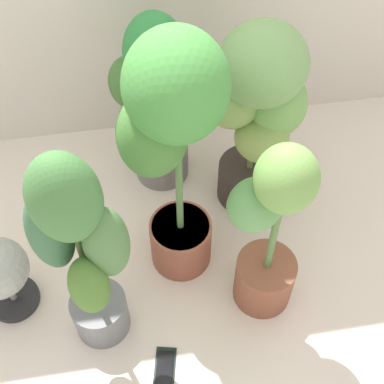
{
  "coord_description": "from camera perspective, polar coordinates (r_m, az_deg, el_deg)",
  "views": [
    {
      "loc": [
        -0.08,
        -0.95,
        1.79
      ],
      "look_at": [
        0.1,
        0.17,
        0.33
      ],
      "focal_mm": 49.98,
      "sensor_mm": 36.0,
      "label": 1
    }
  ],
  "objects": [
    {
      "name": "potted_plant_front_right",
      "position": [
        1.69,
        8.19,
        -4.51
      ],
      "size": [
        0.29,
        0.24,
        0.78
      ],
      "color": "brown",
      "rests_on": "ground"
    },
    {
      "name": "ground_plane",
      "position": [
        2.03,
        -1.98,
        -9.71
      ],
      "size": [
        8.0,
        8.0,
        0.0
      ],
      "primitive_type": "plane",
      "color": "silver",
      "rests_on": "ground"
    },
    {
      "name": "potted_plant_back_right",
      "position": [
        1.9,
        6.99,
        8.91
      ],
      "size": [
        0.42,
        0.41,
        0.82
      ],
      "color": "#342A26",
      "rests_on": "ground"
    },
    {
      "name": "potted_plant_front_left",
      "position": [
        1.54,
        -11.65,
        -6.37
      ],
      "size": [
        0.3,
        0.25,
        0.9
      ],
      "color": "slate",
      "rests_on": "ground"
    },
    {
      "name": "potted_plant_back_center",
      "position": [
        2.02,
        -4.23,
        10.27
      ],
      "size": [
        0.36,
        0.31,
        0.79
      ],
      "color": "slate",
      "rests_on": "ground"
    },
    {
      "name": "potted_plant_center",
      "position": [
        1.57,
        -2.22,
        5.5
      ],
      "size": [
        0.41,
        0.38,
        1.03
      ],
      "color": "#96523D",
      "rests_on": "ground"
    },
    {
      "name": "cell_phone",
      "position": [
        1.9,
        -2.91,
        -18.22
      ],
      "size": [
        0.1,
        0.16,
        0.01
      ],
      "rotation": [
        0.0,
        0.0,
        2.92
      ],
      "color": "black",
      "rests_on": "ground"
    }
  ]
}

